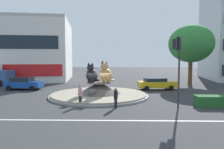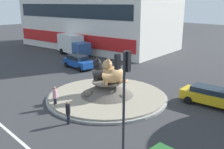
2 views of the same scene
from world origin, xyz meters
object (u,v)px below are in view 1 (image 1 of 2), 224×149
Objects in this scene: pedestrian_pink_shirt at (80,95)px; hatchback_near_shophouse at (23,83)px; broadleaf_tree_behind_island at (191,44)px; pedestrian_black_shirt at (116,97)px; cat_statue_calico at (106,74)px; traffic_light_mast at (178,56)px; cat_statue_black at (92,75)px; sedan_on_far_lane at (157,83)px.

hatchback_near_shophouse is (-8.89, 8.88, -0.09)m from pedestrian_pink_shirt.
broadleaf_tree_behind_island reaches higher than pedestrian_black_shirt.
cat_statue_calico is 7.94m from traffic_light_mast.
cat_statue_black is 5.99m from pedestrian_black_shirt.
sedan_on_far_lane is (8.19, 9.22, -0.13)m from pedestrian_pink_shirt.
pedestrian_pink_shirt reaches higher than sedan_on_far_lane.
cat_statue_black is at bearing 172.15° from pedestrian_pink_shirt.
sedan_on_far_lane is 17.08m from hatchback_near_shophouse.
pedestrian_pink_shirt is (-7.93, 0.62, -3.19)m from traffic_light_mast.
cat_statue_black reaches higher than hatchback_near_shophouse.
pedestrian_pink_shirt is at bearing -11.67° from cat_statue_calico.
traffic_light_mast is (7.48, -5.02, 1.86)m from cat_statue_black.
cat_statue_black is 9.23m from sedan_on_far_lane.
cat_statue_black is at bearing 52.19° from traffic_light_mast.
cat_statue_calico is 0.41× the size of traffic_light_mast.
traffic_light_mast is 10.39m from sedan_on_far_lane.
hatchback_near_shophouse is at bearing -166.09° from broadleaf_tree_behind_island.
hatchback_near_shophouse is (-23.24, -5.76, -5.41)m from broadleaf_tree_behind_island.
traffic_light_mast reaches higher than cat_statue_black.
pedestrian_pink_shirt is (-1.94, -4.27, -1.41)m from cat_statue_calico.
cat_statue_black is at bearing -22.86° from hatchback_near_shophouse.
cat_statue_black is 4.62m from pedestrian_pink_shirt.
cat_statue_black is 9.19m from traffic_light_mast.
sedan_on_far_lane is (0.26, 9.84, -3.32)m from traffic_light_mast.
broadleaf_tree_behind_island is 19.93m from pedestrian_black_shirt.
pedestrian_black_shirt is 0.33× the size of sedan_on_far_lane.
broadleaf_tree_behind_island is at bearing -26.77° from traffic_light_mast.
pedestrian_black_shirt is 3.11m from pedestrian_pink_shirt.
broadleaf_tree_behind_island reaches higher than cat_statue_black.
hatchback_near_shophouse is (-16.82, 9.50, -3.29)m from traffic_light_mast.
broadleaf_tree_behind_island is at bearing 142.55° from cat_statue_calico.
cat_statue_calico reaches higher than sedan_on_far_lane.
traffic_light_mast is at bearing -98.20° from sedan_on_far_lane.
pedestrian_black_shirt is (-11.35, -15.47, -5.38)m from broadleaf_tree_behind_island.
cat_statue_black is 1.18× the size of pedestrian_pink_shirt.
cat_statue_calico reaches higher than cat_statue_black.
broadleaf_tree_behind_island is 21.18m from pedestrian_pink_shirt.
hatchback_near_shophouse is (-11.89, 9.72, -0.03)m from pedestrian_black_shirt.
pedestrian_pink_shirt is (-14.35, -14.64, -5.32)m from broadleaf_tree_behind_island.
traffic_light_mast is 0.62× the size of broadleaf_tree_behind_island.
hatchback_near_shophouse is at bearing 14.71° from pedestrian_black_shirt.
pedestrian_black_shirt is at bearing 72.55° from pedestrian_pink_shirt.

